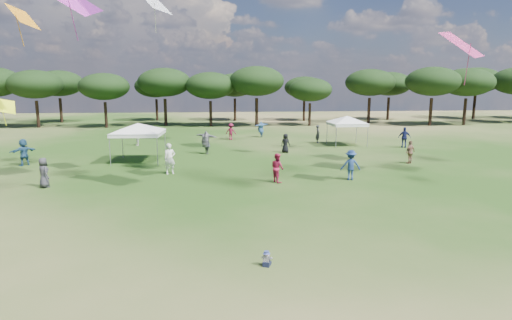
% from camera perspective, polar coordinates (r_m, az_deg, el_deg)
% --- Properties ---
extents(ground, '(140.00, 140.00, 0.00)m').
position_cam_1_polar(ground, '(11.79, 3.77, -18.41)').
color(ground, '#264615').
rests_on(ground, ground).
extents(tree_line, '(108.78, 17.63, 7.77)m').
position_cam_1_polar(tree_line, '(57.74, -1.08, 10.21)').
color(tree_line, black).
rests_on(tree_line, ground).
extents(tent_left, '(6.82, 6.82, 3.05)m').
position_cam_1_polar(tent_left, '(31.53, -15.48, 4.53)').
color(tent_left, gray).
rests_on(tent_left, ground).
extents(tent_right, '(6.04, 6.04, 2.95)m').
position_cam_1_polar(tent_right, '(39.03, 12.08, 5.60)').
color(tent_right, gray).
rests_on(tent_right, ground).
extents(toddler, '(0.37, 0.40, 0.50)m').
position_cam_1_polar(toddler, '(13.68, 1.43, -13.09)').
color(toddler, black).
rests_on(toddler, ground).
extents(festival_crowd, '(30.66, 21.41, 1.92)m').
position_cam_1_polar(festival_crowd, '(33.32, -3.67, 2.13)').
color(festival_crowd, '#2C2E31').
rests_on(festival_crowd, ground).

